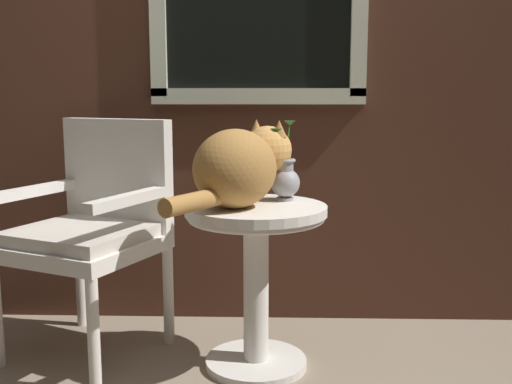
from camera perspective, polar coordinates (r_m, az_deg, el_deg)
The scene contains 6 objects.
ground_plane at distance 2.31m, azimuth -3.30°, elevation -17.61°, with size 6.00×6.00×0.00m, color gray.
back_wall at distance 2.76m, azimuth -2.21°, elevation 14.65°, with size 4.00×0.07×2.60m.
wicker_side_table at distance 2.29m, azimuth 0.00°, elevation -5.96°, with size 0.53×0.53×0.63m.
wicker_chair at distance 2.52m, azimuth -14.97°, elevation -2.77°, with size 0.68×0.68×0.94m.
cat at distance 2.20m, azimuth -1.45°, elevation 2.52°, with size 0.43×0.62×0.31m.
pewter_vase_with_ivy at distance 2.34m, azimuth 2.77°, elevation 1.28°, with size 0.11×0.11×0.31m.
Camera 1 is at (0.19, -2.05, 1.04)m, focal length 42.48 mm.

